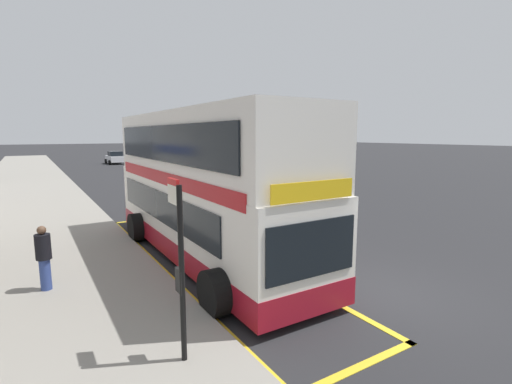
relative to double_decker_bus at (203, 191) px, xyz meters
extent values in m
plane|color=#28282B|center=(2.46, 27.18, -2.06)|extent=(260.00, 260.00, 0.00)
cube|color=gray|center=(-4.54, 27.18, -1.99)|extent=(6.00, 76.00, 0.14)
cube|color=white|center=(0.01, 0.01, -0.71)|extent=(2.40, 10.15, 2.30)
cube|color=white|center=(0.01, 0.01, 1.39)|extent=(2.38, 9.94, 1.90)
cube|color=maroon|center=(0.01, 0.01, -1.56)|extent=(2.42, 10.17, 0.60)
cube|color=#B2191E|center=(0.01, 0.01, 0.46)|extent=(2.43, 9.33, 0.36)
cube|color=black|center=(-1.21, 0.41, -0.41)|extent=(0.04, 8.12, 0.90)
cube|color=black|center=(-1.21, 0.01, 1.44)|extent=(0.04, 8.93, 1.00)
cube|color=black|center=(0.01, -5.08, -0.46)|extent=(2.11, 0.04, 1.10)
cube|color=yellow|center=(0.01, -5.08, 0.66)|extent=(1.92, 0.04, 0.36)
cylinder|color=black|center=(-1.28, -3.64, -1.56)|extent=(0.56, 1.00, 1.00)
cylinder|color=black|center=(1.30, -3.64, -1.56)|extent=(0.56, 1.00, 1.00)
cylinder|color=black|center=(-1.28, 2.80, -1.56)|extent=(0.56, 1.00, 1.00)
cylinder|color=black|center=(1.30, 2.80, -1.56)|extent=(0.56, 1.00, 1.00)
cube|color=yellow|center=(-1.46, -0.21, -2.06)|extent=(0.16, 12.66, 0.01)
cube|color=yellow|center=(1.20, -0.21, -2.06)|extent=(0.16, 12.66, 0.01)
cube|color=yellow|center=(-0.13, -6.46, -2.06)|extent=(2.82, 0.16, 0.01)
cube|color=yellow|center=(-0.13, 6.04, -2.06)|extent=(2.82, 0.16, 0.01)
cylinder|color=black|center=(-2.54, -4.96, -0.49)|extent=(0.09, 0.09, 2.86)
cube|color=silver|center=(-2.54, -4.71, 0.75)|extent=(0.05, 0.42, 0.30)
cube|color=red|center=(-2.54, -4.71, 0.95)|extent=(0.05, 0.42, 0.10)
cube|color=black|center=(-2.54, -4.86, -0.62)|extent=(0.06, 0.28, 0.40)
cube|color=silver|center=(5.25, 40.08, -1.40)|extent=(1.76, 4.20, 0.72)
cube|color=black|center=(5.25, 39.98, -0.74)|extent=(1.52, 1.90, 0.60)
cylinder|color=black|center=(4.31, 41.38, -1.76)|extent=(0.22, 0.60, 0.60)
cylinder|color=black|center=(6.18, 41.38, -1.76)|extent=(0.22, 0.60, 0.60)
cylinder|color=black|center=(4.31, 38.77, -1.76)|extent=(0.22, 0.60, 0.60)
cylinder|color=black|center=(6.18, 38.77, -1.76)|extent=(0.22, 0.60, 0.60)
cube|color=#B2B5BA|center=(7.45, 17.50, -1.40)|extent=(1.76, 4.20, 0.72)
cube|color=black|center=(7.45, 17.40, -0.74)|extent=(1.52, 1.90, 0.60)
cylinder|color=black|center=(6.52, 18.80, -1.76)|extent=(0.22, 0.60, 0.60)
cylinder|color=black|center=(8.39, 18.80, -1.76)|extent=(0.22, 0.60, 0.60)
cylinder|color=black|center=(6.52, 16.20, -1.76)|extent=(0.22, 0.60, 0.60)
cylinder|color=black|center=(8.39, 16.20, -1.76)|extent=(0.22, 0.60, 0.60)
cylinder|color=#33478C|center=(-4.30, -0.64, -1.55)|extent=(0.24, 0.24, 0.74)
cylinder|color=black|center=(-4.30, -0.64, -0.88)|extent=(0.34, 0.34, 0.59)
sphere|color=brown|center=(-4.30, -0.64, -0.49)|extent=(0.20, 0.20, 0.20)
camera|label=1|loc=(-4.46, -10.28, 1.69)|focal=26.06mm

